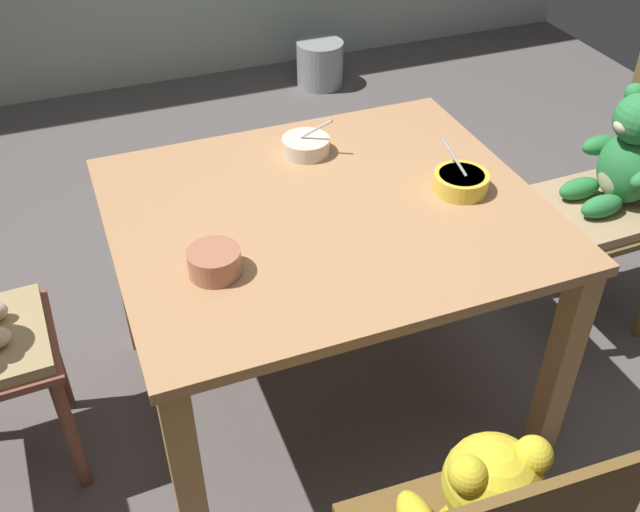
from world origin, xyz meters
TOP-DOWN VIEW (x-y plane):
  - ground_plane at (0.00, 0.00)m, footprint 5.20×5.20m
  - dining_table at (0.00, 0.00)m, footprint 1.14×0.97m
  - teddy_chair_near_right at (1.00, 0.01)m, footprint 0.39×0.39m
  - porridge_bowl_terracotta_near_left at (-0.35, -0.16)m, footprint 0.13×0.13m
  - porridge_bowl_cream_far_center at (0.05, 0.29)m, footprint 0.14×0.14m
  - porridge_bowl_yellow_near_right at (0.38, -0.05)m, footprint 0.15×0.16m
  - metal_pail at (0.81, 2.15)m, footprint 0.26×0.26m

SIDE VIEW (x-z plane):
  - ground_plane at x=0.00m, z-range -0.04..0.00m
  - metal_pail at x=0.81m, z-range 0.00..0.25m
  - teddy_chair_near_right at x=1.00m, z-range 0.12..1.03m
  - dining_table at x=0.00m, z-range 0.25..0.96m
  - porridge_bowl_cream_far_center at x=0.05m, z-range 0.68..0.80m
  - porridge_bowl_yellow_near_right at x=0.38m, z-range 0.68..0.81m
  - porridge_bowl_terracotta_near_left at x=-0.35m, z-range 0.72..0.78m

